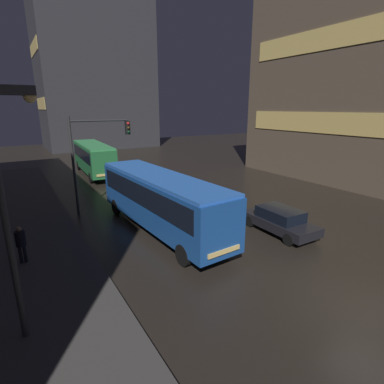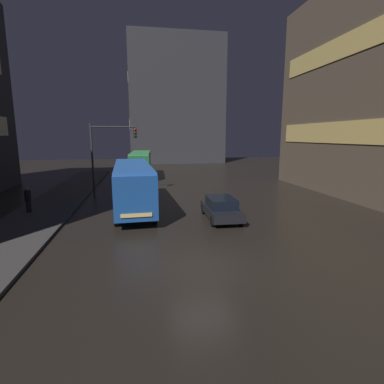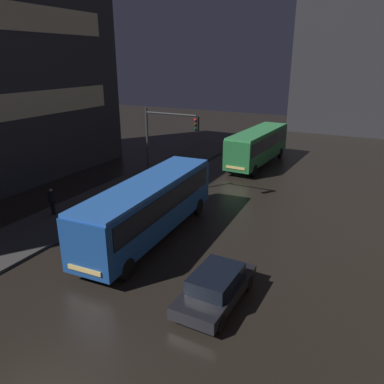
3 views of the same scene
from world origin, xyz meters
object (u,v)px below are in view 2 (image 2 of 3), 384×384
(pedestrian_near, at_px, (28,197))
(bus_far, at_px, (141,162))
(traffic_light_main, at_px, (108,147))
(car_taxi, at_px, (221,208))
(bus_near, at_px, (133,182))

(pedestrian_near, bearing_deg, bus_far, -106.79)
(pedestrian_near, xyz_separation_m, traffic_light_main, (4.79, 5.51, 3.12))
(car_taxi, height_order, traffic_light_main, traffic_light_main)
(car_taxi, xyz_separation_m, traffic_light_main, (-7.62, 8.86, 3.56))
(bus_far, xyz_separation_m, traffic_light_main, (-2.72, -11.76, 2.31))
(bus_near, distance_m, pedestrian_near, 6.96)
(bus_near, height_order, traffic_light_main, traffic_light_main)
(bus_near, relative_size, traffic_light_main, 1.76)
(bus_near, distance_m, bus_far, 16.91)
(bus_near, distance_m, car_taxi, 6.76)
(car_taxi, bearing_deg, bus_far, -75.39)
(traffic_light_main, bearing_deg, car_taxi, -49.31)
(pedestrian_near, bearing_deg, bus_near, -170.30)
(bus_near, height_order, car_taxi, bus_near)
(car_taxi, bearing_deg, pedestrian_near, -13.88)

